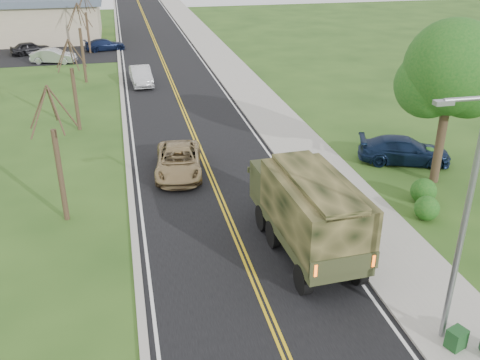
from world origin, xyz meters
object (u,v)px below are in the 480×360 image
object	(u,v)px
sedan_silver	(141,76)
pickup_navy	(404,150)
suv_champagne	(179,161)
utility_box_far	(456,339)
military_truck	(308,208)

from	to	relation	value
sedan_silver	pickup_navy	distance (m)	23.60
suv_champagne	utility_box_far	world-z (taller)	suv_champagne
military_truck	pickup_navy	size ratio (longest dim) A/B	1.46
utility_box_far	suv_champagne	bearing A→B (deg)	94.06
sedan_silver	military_truck	bearing A→B (deg)	-83.11
sedan_silver	utility_box_far	world-z (taller)	sedan_silver
pickup_navy	utility_box_far	xyz separation A→B (m)	(-5.54, -13.63, -0.29)
suv_champagne	pickup_navy	distance (m)	12.28
military_truck	utility_box_far	bearing A→B (deg)	-69.44
suv_champagne	military_truck	bearing A→B (deg)	-58.31
military_truck	pickup_navy	distance (m)	11.19
sedan_silver	pickup_navy	size ratio (longest dim) A/B	0.92
military_truck	utility_box_far	xyz separation A→B (m)	(2.69, -6.17, -1.59)
suv_champagne	utility_box_far	distance (m)	16.28
military_truck	pickup_navy	world-z (taller)	military_truck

